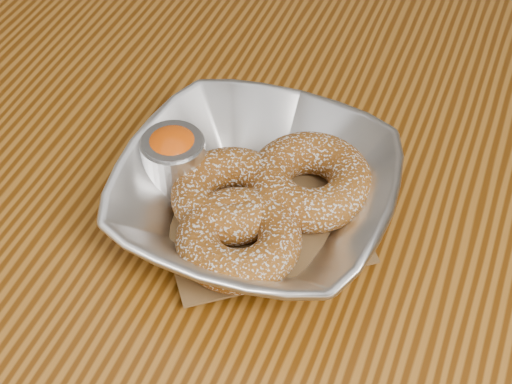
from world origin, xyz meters
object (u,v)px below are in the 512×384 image
(serving_bowl, at_px, (256,196))
(donut_front, at_px, (239,239))
(donut_extra, at_px, (231,195))
(donut_back, at_px, (310,181))
(table, at_px, (259,306))
(ramekin, at_px, (174,159))

(serving_bowl, xyz_separation_m, donut_front, (0.00, -0.04, 0.00))
(donut_extra, bearing_deg, donut_front, -60.02)
(serving_bowl, bearing_deg, donut_back, 41.02)
(serving_bowl, xyz_separation_m, donut_back, (0.03, 0.03, 0.00))
(table, distance_m, donut_back, 0.13)
(serving_bowl, height_order, donut_front, serving_bowl)
(serving_bowl, height_order, donut_back, serving_bowl)
(donut_back, bearing_deg, serving_bowl, -138.98)
(donut_front, xyz_separation_m, donut_extra, (-0.02, 0.04, -0.00))
(donut_back, relative_size, donut_extra, 1.05)
(donut_front, bearing_deg, donut_extra, 119.98)
(table, xyz_separation_m, serving_bowl, (-0.01, 0.01, 0.12))
(donut_back, xyz_separation_m, donut_front, (-0.03, -0.07, -0.00))
(table, xyz_separation_m, donut_front, (-0.00, -0.03, 0.12))
(table, distance_m, donut_front, 0.13)
(table, height_order, donut_front, donut_front)
(serving_bowl, bearing_deg, donut_front, -84.73)
(ramekin, bearing_deg, donut_front, -33.57)
(donut_back, bearing_deg, ramekin, -167.03)
(table, relative_size, serving_bowl, 5.83)
(serving_bowl, bearing_deg, ramekin, 175.81)
(donut_back, bearing_deg, donut_extra, -145.60)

